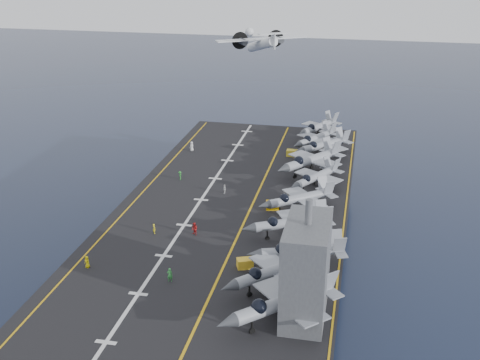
% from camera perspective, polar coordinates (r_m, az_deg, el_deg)
% --- Properties ---
extents(ground, '(500.00, 500.00, 0.00)m').
position_cam_1_polar(ground, '(106.81, -0.45, -7.27)').
color(ground, '#142135').
rests_on(ground, ground).
extents(hull, '(36.00, 90.00, 10.00)m').
position_cam_1_polar(hull, '(104.45, -0.45, -4.88)').
color(hull, '#56595E').
rests_on(hull, ground).
extents(flight_deck, '(38.00, 92.00, 0.40)m').
position_cam_1_polar(flight_deck, '(102.20, -0.46, -2.28)').
color(flight_deck, black).
rests_on(flight_deck, hull).
extents(foul_line, '(0.35, 90.00, 0.02)m').
position_cam_1_polar(foul_line, '(101.56, 1.19, -2.31)').
color(foul_line, gold).
rests_on(foul_line, flight_deck).
extents(landing_centerline, '(0.50, 90.00, 0.02)m').
position_cam_1_polar(landing_centerline, '(103.45, -3.71, -1.88)').
color(landing_centerline, silver).
rests_on(landing_centerline, flight_deck).
extents(deck_edge_port, '(0.25, 90.00, 0.02)m').
position_cam_1_polar(deck_edge_port, '(106.75, -9.42, -1.36)').
color(deck_edge_port, gold).
rests_on(deck_edge_port, flight_deck).
extents(deck_edge_stbd, '(0.25, 90.00, 0.02)m').
position_cam_1_polar(deck_edge_stbd, '(100.13, 9.95, -3.03)').
color(deck_edge_stbd, gold).
rests_on(deck_edge_stbd, flight_deck).
extents(island_superstructure, '(5.00, 10.00, 15.00)m').
position_cam_1_polar(island_superstructure, '(70.16, 6.32, -7.46)').
color(island_superstructure, '#56595E').
rests_on(island_superstructure, flight_deck).
extents(fighter_jet_0, '(18.81, 18.65, 5.52)m').
position_cam_1_polar(fighter_jet_0, '(71.24, 4.20, -11.35)').
color(fighter_jet_0, gray).
rests_on(fighter_jet_0, flight_deck).
extents(fighter_jet_1, '(17.17, 17.24, 5.07)m').
position_cam_1_polar(fighter_jet_1, '(77.64, 3.40, -8.46)').
color(fighter_jet_1, '#9AA3AB').
rests_on(fighter_jet_1, flight_deck).
extents(fighter_jet_2, '(15.60, 12.72, 4.68)m').
position_cam_1_polar(fighter_jet_2, '(82.67, 5.93, -6.67)').
color(fighter_jet_2, '#9EA7AE').
rests_on(fighter_jet_2, flight_deck).
extents(fighter_jet_3, '(16.74, 14.84, 4.86)m').
position_cam_1_polar(fighter_jet_3, '(90.27, 4.97, -3.97)').
color(fighter_jet_3, '#979FA6').
rests_on(fighter_jet_3, flight_deck).
extents(fighter_jet_4, '(16.47, 15.67, 4.77)m').
position_cam_1_polar(fighter_jet_4, '(98.82, 5.74, -1.64)').
color(fighter_jet_4, '#A0A8B1').
rests_on(fighter_jet_4, flight_deck).
extents(fighter_jet_5, '(14.30, 15.79, 4.57)m').
position_cam_1_polar(fighter_jet_5, '(108.09, 7.23, 0.37)').
color(fighter_jet_5, '#949AA3').
rests_on(fighter_jet_5, flight_deck).
extents(fighter_jet_6, '(18.04, 19.06, 5.52)m').
position_cam_1_polar(fighter_jet_6, '(115.04, 6.80, 2.00)').
color(fighter_jet_6, '#939CA4').
rests_on(fighter_jet_6, flight_deck).
extents(fighter_jet_7, '(16.26, 16.41, 4.81)m').
position_cam_1_polar(fighter_jet_7, '(124.85, 8.01, 3.39)').
color(fighter_jet_7, gray).
rests_on(fighter_jet_7, flight_deck).
extents(fighter_jet_8, '(14.55, 16.10, 4.66)m').
position_cam_1_polar(fighter_jet_8, '(129.11, 7.20, 4.02)').
color(fighter_jet_8, gray).
rests_on(fighter_jet_8, flight_deck).
extents(tow_cart_a, '(2.54, 2.11, 1.30)m').
position_cam_1_polar(tow_cart_a, '(82.64, 0.48, -7.90)').
color(tow_cart_a, gold).
rests_on(tow_cart_a, flight_deck).
extents(tow_cart_b, '(2.51, 1.91, 1.35)m').
position_cam_1_polar(tow_cart_b, '(99.74, 3.15, -2.40)').
color(tow_cart_b, '#EBAA09').
rests_on(tow_cart_b, flight_deck).
extents(tow_cart_c, '(2.18, 1.44, 1.29)m').
position_cam_1_polar(tow_cart_c, '(124.24, 4.94, 2.57)').
color(tow_cart_c, gold).
rests_on(tow_cart_c, flight_deck).
extents(crew_0, '(1.21, 1.02, 1.72)m').
position_cam_1_polar(crew_0, '(85.14, -14.30, -7.53)').
color(crew_0, yellow).
rests_on(crew_0, flight_deck).
extents(crew_1, '(1.13, 1.16, 1.63)m').
position_cam_1_polar(crew_1, '(92.40, -8.14, -4.60)').
color(crew_1, yellow).
rests_on(crew_1, flight_deck).
extents(crew_3, '(1.03, 1.15, 1.61)m').
position_cam_1_polar(crew_3, '(112.13, -5.71, 0.43)').
color(crew_3, green).
rests_on(crew_3, flight_deck).
extents(crew_4, '(0.79, 1.08, 1.66)m').
position_cam_1_polar(crew_4, '(105.56, -1.47, -0.86)').
color(crew_4, silver).
rests_on(crew_4, flight_deck).
extents(crew_5, '(1.30, 1.46, 2.04)m').
position_cam_1_polar(crew_5, '(127.08, -4.60, 3.21)').
color(crew_5, silver).
rests_on(crew_5, flight_deck).
extents(crew_6, '(1.29, 0.96, 1.98)m').
position_cam_1_polar(crew_6, '(79.91, -6.67, -8.92)').
color(crew_6, green).
rests_on(crew_6, flight_deck).
extents(crew_7, '(1.44, 1.30, 1.99)m').
position_cam_1_polar(crew_7, '(91.29, -4.33, -4.64)').
color(crew_7, '#B21919').
rests_on(crew_7, flight_deck).
extents(transport_plane, '(28.90, 26.53, 5.65)m').
position_cam_1_polar(transport_plane, '(154.62, 2.08, 12.72)').
color(transport_plane, silver).
extents(fighter_jet_9, '(14.55, 16.10, 4.66)m').
position_cam_1_polar(fighter_jet_9, '(137.20, 7.52, 5.10)').
color(fighter_jet_9, gray).
rests_on(fighter_jet_9, flight_deck).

